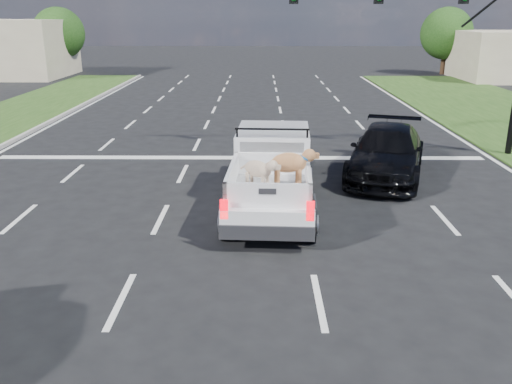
# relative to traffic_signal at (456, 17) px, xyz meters

# --- Properties ---
(ground) EXTENTS (160.00, 160.00, 0.00)m
(ground) POSITION_rel_traffic_signal_xyz_m (-7.20, -10.50, -4.73)
(ground) COLOR black
(ground) RESTS_ON ground
(road_markings) EXTENTS (17.75, 60.00, 0.01)m
(road_markings) POSITION_rel_traffic_signal_xyz_m (-7.20, -3.94, -4.72)
(road_markings) COLOR silver
(road_markings) RESTS_ON ground
(traffic_signal) EXTENTS (9.11, 0.31, 7.00)m
(traffic_signal) POSITION_rel_traffic_signal_xyz_m (0.00, 0.00, 0.00)
(traffic_signal) COLOR black
(traffic_signal) RESTS_ON ground
(building_left) EXTENTS (10.00, 8.00, 4.40)m
(building_left) POSITION_rel_traffic_signal_xyz_m (-27.20, 25.50, -2.53)
(building_left) COLOR #C5B796
(building_left) RESTS_ON ground
(tree_far_c) EXTENTS (4.20, 4.20, 5.40)m
(tree_far_c) POSITION_rel_traffic_signal_xyz_m (-23.20, 27.50, -1.44)
(tree_far_c) COLOR #332114
(tree_far_c) RESTS_ON ground
(tree_far_d) EXTENTS (4.20, 4.20, 5.40)m
(tree_far_d) POSITION_rel_traffic_signal_xyz_m (8.80, 27.50, -1.44)
(tree_far_d) COLOR #332114
(tree_far_d) RESTS_ON ground
(pickup_truck) EXTENTS (2.34, 5.67, 2.09)m
(pickup_truck) POSITION_rel_traffic_signal_xyz_m (-6.18, -5.56, -3.76)
(pickup_truck) COLOR black
(pickup_truck) RESTS_ON ground
(black_coupe) EXTENTS (3.58, 5.62, 1.52)m
(black_coupe) POSITION_rel_traffic_signal_xyz_m (-2.58, -2.68, -3.97)
(black_coupe) COLOR black
(black_coupe) RESTS_ON ground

